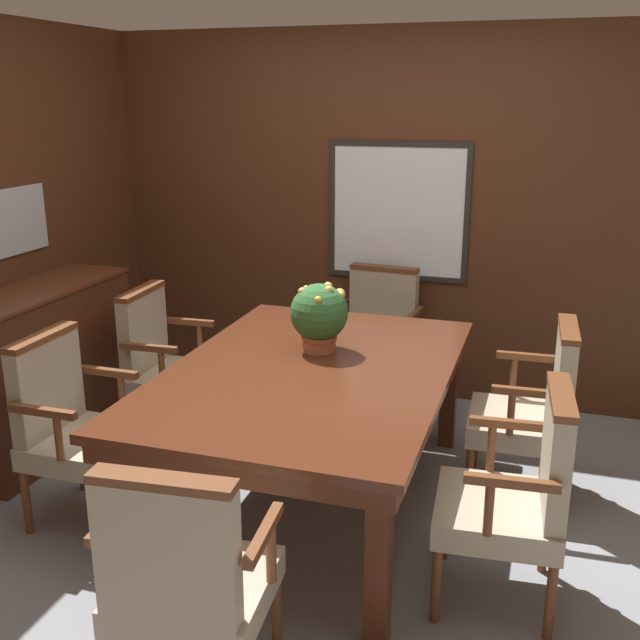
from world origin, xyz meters
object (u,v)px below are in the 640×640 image
object	(u,v)px
chair_left_far	(165,361)
potted_plant	(319,315)
chair_left_near	(73,423)
chair_right_near	(518,491)
chair_right_far	(534,406)
sideboard_cabinet	(43,369)
dining_table	(311,384)
chair_head_far	(377,334)
chair_head_near	(186,577)

from	to	relation	value
chair_left_far	potted_plant	distance (m)	1.15
chair_left_near	chair_right_near	bearing A→B (deg)	-90.58
chair_right_far	sideboard_cabinet	xyz separation A→B (m)	(-2.77, -0.27, -0.02)
sideboard_cabinet	dining_table	bearing A→B (deg)	-5.71
dining_table	chair_head_far	distance (m)	1.37
dining_table	sideboard_cabinet	distance (m)	1.73
potted_plant	sideboard_cabinet	size ratio (longest dim) A/B	0.27
chair_right_near	potted_plant	size ratio (longest dim) A/B	2.63
chair_left_far	potted_plant	world-z (taller)	potted_plant
chair_left_near	potted_plant	xyz separation A→B (m)	(1.03, 0.71, 0.44)
dining_table	chair_head_far	size ratio (longest dim) A/B	2.14
potted_plant	sideboard_cabinet	world-z (taller)	potted_plant
sideboard_cabinet	chair_left_near	bearing A→B (deg)	-43.81
chair_left_far	chair_right_far	xyz separation A→B (m)	(2.13, -0.03, 0.00)
chair_head_far	chair_right_near	bearing A→B (deg)	-55.48
chair_right_near	potted_plant	distance (m)	1.36
chair_head_near	chair_head_far	world-z (taller)	same
chair_head_near	chair_left_near	bearing A→B (deg)	-45.36
potted_plant	chair_left_near	bearing A→B (deg)	-145.55
potted_plant	sideboard_cabinet	distance (m)	1.73
dining_table	chair_right_far	xyz separation A→B (m)	(1.06, 0.45, -0.16)
chair_right_far	potted_plant	size ratio (longest dim) A/B	2.63
chair_left_far	chair_head_far	distance (m)	1.40
chair_left_far	chair_right_near	distance (m)	2.31
chair_right_near	sideboard_cabinet	size ratio (longest dim) A/B	0.72
potted_plant	sideboard_cabinet	bearing A→B (deg)	-176.92
chair_head_near	chair_left_near	xyz separation A→B (m)	(-1.09, 0.93, 0.00)
chair_head_near	chair_head_far	distance (m)	2.74
chair_right_far	chair_left_near	bearing A→B (deg)	-69.69
chair_left_near	chair_left_far	xyz separation A→B (m)	(-0.01, 0.92, 0.00)
chair_head_far	sideboard_cabinet	xyz separation A→B (m)	(-1.72, -1.19, -0.02)
chair_right_near	potted_plant	bearing A→B (deg)	-128.47
chair_head_near	potted_plant	size ratio (longest dim) A/B	2.63
chair_left_near	potted_plant	world-z (taller)	potted_plant
potted_plant	chair_right_near	bearing A→B (deg)	-34.10
chair_head_near	chair_left_far	distance (m)	2.15
dining_table	potted_plant	bearing A→B (deg)	98.56
chair_left_far	chair_left_near	bearing A→B (deg)	177.93
chair_right_far	chair_right_near	size ratio (longest dim) A/B	1.00
chair_head_far	chair_left_near	bearing A→B (deg)	-115.40
chair_head_far	sideboard_cabinet	bearing A→B (deg)	-139.86
chair_head_near	chair_head_far	xyz separation A→B (m)	(-0.01, 2.74, 0.00)
potted_plant	chair_left_far	bearing A→B (deg)	168.38
chair_head_near	sideboard_cabinet	bearing A→B (deg)	-46.67
chair_head_far	potted_plant	xyz separation A→B (m)	(-0.05, -1.10, 0.44)
chair_left_far	chair_right_far	world-z (taller)	same
chair_left_far	sideboard_cabinet	size ratio (longest dim) A/B	0.72
chair_left_near	chair_right_near	world-z (taller)	same
dining_table	chair_right_far	world-z (taller)	chair_right_far
chair_head_far	chair_right_near	xyz separation A→B (m)	(1.02, -1.83, 0.00)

